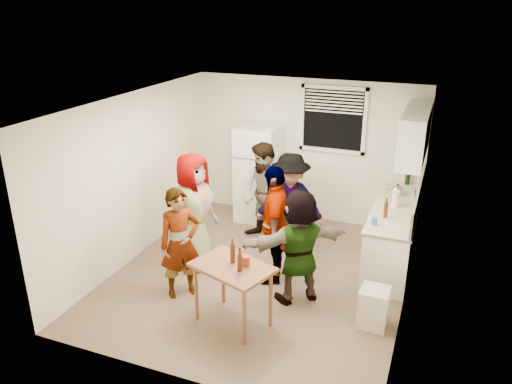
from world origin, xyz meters
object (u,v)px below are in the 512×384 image
at_px(beer_bottle_counter, 385,217).
at_px(guest_black, 274,278).
at_px(trash_bin, 374,307).
at_px(guest_stripe, 183,293).
at_px(serving_table, 233,322).
at_px(guest_orange, 297,298).
at_px(guest_back_right, 289,250).
at_px(red_cup, 246,266).
at_px(blue_cup, 374,225).
at_px(kettle, 397,195).
at_px(wine_bottle, 407,184).
at_px(beer_bottle_table, 233,262).
at_px(refrigerator, 259,174).
at_px(guest_back_left, 264,241).
at_px(guest_grey, 196,264).

distance_m(beer_bottle_counter, guest_black, 1.79).
bearing_deg(trash_bin, guest_stripe, -174.91).
xyz_separation_m(serving_table, guest_orange, (0.58, 0.79, 0.00)).
bearing_deg(beer_bottle_counter, guest_back_right, 171.45).
distance_m(red_cup, guest_orange, 1.16).
xyz_separation_m(blue_cup, trash_bin, (0.20, -0.95, -0.65)).
relative_size(kettle, wine_bottle, 0.75).
bearing_deg(beer_bottle_table, blue_cup, 44.69).
height_order(refrigerator, beer_bottle_table, refrigerator).
bearing_deg(guest_back_left, red_cup, -50.40).
height_order(refrigerator, guest_back_right, refrigerator).
height_order(kettle, red_cup, kettle).
bearing_deg(guest_black, beer_bottle_counter, 98.35).
height_order(beer_bottle_table, guest_back_left, beer_bottle_table).
distance_m(trash_bin, guest_stripe, 2.53).
bearing_deg(wine_bottle, guest_back_left, -152.21).
height_order(serving_table, guest_orange, serving_table).
bearing_deg(wine_bottle, beer_bottle_counter, -95.80).
xyz_separation_m(refrigerator, guest_back_right, (0.90, -0.99, -0.85)).
bearing_deg(beer_bottle_counter, beer_bottle_table, -131.80).
height_order(blue_cup, red_cup, blue_cup).
height_order(refrigerator, wine_bottle, refrigerator).
relative_size(beer_bottle_counter, beer_bottle_table, 0.95).
bearing_deg(wine_bottle, beer_bottle_table, -117.89).
bearing_deg(trash_bin, red_cup, -161.01).
bearing_deg(guest_orange, trash_bin, 128.22).
relative_size(guest_back_left, guest_black, 0.98).
xyz_separation_m(serving_table, guest_back_right, (0.06, 2.04, 0.00)).
xyz_separation_m(trash_bin, guest_back_right, (-1.54, 1.47, -0.25)).
bearing_deg(guest_stripe, guest_back_left, 29.29).
height_order(wine_bottle, serving_table, wine_bottle).
bearing_deg(guest_black, wine_bottle, 127.05).
height_order(guest_back_right, guest_orange, guest_back_right).
xyz_separation_m(beer_bottle_table, guest_back_right, (0.10, 1.95, -0.79)).
relative_size(wine_bottle, guest_stripe, 0.20).
height_order(wine_bottle, beer_bottle_table, wine_bottle).
relative_size(wine_bottle, trash_bin, 0.61).
distance_m(red_cup, guest_black, 1.35).
bearing_deg(guest_back_left, beer_bottle_counter, 13.62).
bearing_deg(guest_orange, serving_table, 14.00).
height_order(beer_bottle_table, guest_back_right, beer_bottle_table).
xyz_separation_m(beer_bottle_counter, guest_back_right, (-1.45, 0.22, -0.90)).
relative_size(kettle, trash_bin, 0.46).
distance_m(serving_table, guest_back_right, 2.04).
relative_size(trash_bin, guest_orange, 0.32).
xyz_separation_m(guest_stripe, guest_orange, (1.48, 0.45, 0.00)).
bearing_deg(guest_back_right, guest_stripe, -126.88).
bearing_deg(guest_grey, wine_bottle, -42.41).
bearing_deg(beer_bottle_table, serving_table, -68.97).
bearing_deg(guest_stripe, wine_bottle, 2.74).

